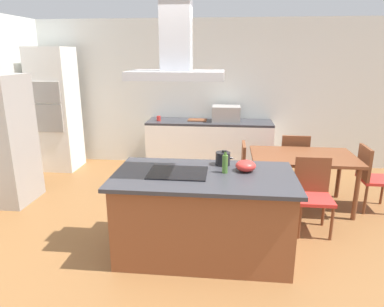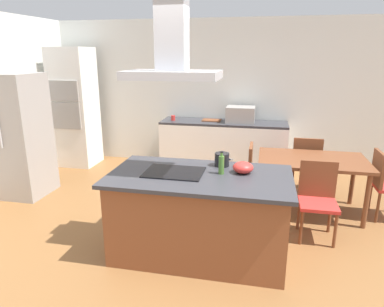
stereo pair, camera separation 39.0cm
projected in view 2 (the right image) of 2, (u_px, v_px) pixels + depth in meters
The scene contains 18 objects.
ground at pixel (218, 198), 5.19m from camera, with size 16.00×16.00×0.00m, color brown.
wall_back at pixel (232, 94), 6.45m from camera, with size 7.20×0.10×2.70m, color silver.
kitchen_island at pixel (200, 214), 3.65m from camera, with size 1.86×1.02×0.90m.
cooktop at pixel (174, 172), 3.58m from camera, with size 0.60×0.44×0.01m, color black.
tea_kettle at pixel (222, 159), 3.78m from camera, with size 0.21×0.16×0.17m.
olive_oil_bottle at pixel (221, 164), 3.52m from camera, with size 0.06×0.06×0.24m.
mixing_bowl at pixel (243, 167), 3.56m from camera, with size 0.21×0.21×0.12m, color red.
back_counter at pixel (223, 146), 6.38m from camera, with size 2.27×0.62×0.90m.
countertop_microwave at pixel (240, 115), 6.15m from camera, with size 0.50×0.38×0.28m, color #9E9993.
coffee_mug_red at pixel (173, 118), 6.36m from camera, with size 0.08×0.08×0.09m, color red.
cutting_board at pixel (212, 120), 6.34m from camera, with size 0.34×0.24×0.02m, color brown.
wall_oven_stack at pixel (75, 108), 6.53m from camera, with size 0.70×0.66×2.20m.
refrigerator at pixel (16, 136), 5.14m from camera, with size 0.80×0.73×1.82m.
dining_table at pixel (312, 165), 4.59m from camera, with size 1.40×0.90×0.75m.
chair_facing_island at pixel (318, 195), 4.01m from camera, with size 0.42×0.42×0.89m.
chair_at_left_end at pixel (242, 171), 4.82m from camera, with size 0.42×0.42×0.89m.
chair_facing_back_wall at pixel (306, 161), 5.26m from camera, with size 0.42×0.42×0.89m.
range_hood at pixel (172, 52), 3.24m from camera, with size 0.90×0.55×0.78m.
Camera 2 is at (0.61, -3.27, 2.09)m, focal length 32.38 mm.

